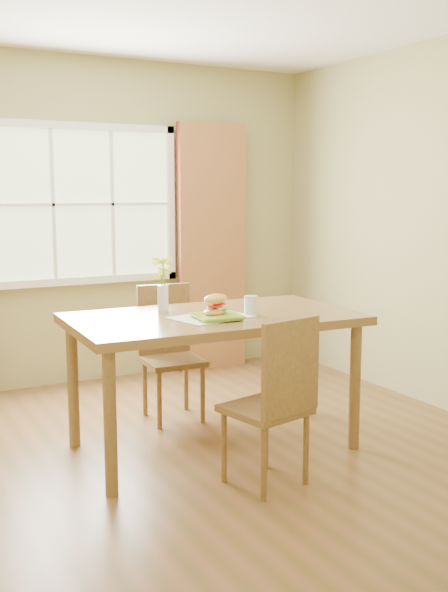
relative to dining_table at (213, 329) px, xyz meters
The scene contains 11 objects.
room 0.63m from the dining_table, behind, with size 4.24×3.84×2.74m.
window 2.03m from the dining_table, 97.24° to the left, with size 1.62×0.06×1.32m.
curtain_right 2.03m from the dining_table, 62.99° to the left, with size 0.65×0.08×2.20m, color maroon.
dining_table is the anchor object (origin of this frame).
chair_near 0.74m from the dining_table, 88.56° to the right, with size 0.47×0.47×0.95m.
chair_far 0.74m from the dining_table, 89.55° to the left, with size 0.42×0.42×0.95m.
placemat 0.14m from the dining_table, 124.70° to the right, with size 0.45×0.33×0.01m, color #ECEEC9.
plate 0.18m from the dining_table, 108.80° to the right, with size 0.27×0.27×0.01m, color #8ABF2F.
croissant_sandwich 0.22m from the dining_table, 110.79° to the right, with size 0.21×0.18×0.13m.
water_glass 0.27m from the dining_table, 31.90° to the right, with size 0.08×0.08×0.12m.
flower_vase 0.45m from the dining_table, 134.36° to the left, with size 0.14×0.14×0.35m.
Camera 1 is at (-1.69, -3.74, 1.61)m, focal length 42.00 mm.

